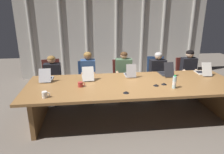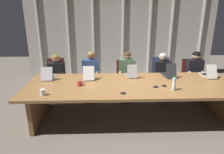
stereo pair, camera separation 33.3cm
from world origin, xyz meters
The scene contains 24 objects.
ground_plane centered at (0.00, 0.00, 0.00)m, with size 12.01×12.01×0.00m, color #6B6056.
conference_table centered at (0.00, 0.00, 0.61)m, with size 4.21×1.48×0.74m.
curtain_backdrop centered at (0.00, 2.85, 1.39)m, with size 6.00×0.17×2.77m.
laptop_left_end centered at (-1.75, 0.41, 0.80)m, with size 0.24×0.42×0.28m.
laptop_left_mid centered at (-0.89, 0.42, 0.80)m, with size 0.27×0.49×0.29m.
laptop_center centered at (0.04, 0.46, 0.80)m, with size 0.21×0.37×0.30m.
laptop_right_mid centered at (0.86, 0.46, 0.81)m, with size 0.24×0.47×0.33m.
laptop_right_end centered at (1.73, 0.42, 0.80)m, with size 0.24×0.47×0.30m.
office_chair_left_end centered at (-1.78, 1.17, 0.36)m, with size 0.60×0.61×0.97m.
office_chair_left_mid centered at (-0.90, 1.17, 0.34)m, with size 0.60×0.60×0.91m.
office_chair_center centered at (0.00, 1.17, 0.35)m, with size 0.60×0.60×0.93m.
office_chair_right_mid centered at (0.89, 1.17, 0.36)m, with size 0.60×0.60×0.98m.
office_chair_right_end centered at (1.72, 1.17, 0.35)m, with size 0.60×0.60×0.93m.
person_left_end centered at (-1.74, 1.01, 0.64)m, with size 0.39×0.55×1.12m.
person_left_mid centered at (-0.88, 1.01, 0.67)m, with size 0.36×0.55×1.19m.
person_center centered at (0.00, 1.01, 0.66)m, with size 0.44×0.57×1.17m.
person_right_mid centered at (0.89, 1.01, 0.65)m, with size 0.41×0.55×1.14m.
person_right_end centered at (1.72, 1.01, 0.67)m, with size 0.40×0.56×1.17m.
water_bottle_primary centered at (0.71, -0.35, 0.86)m, with size 0.07×0.07×0.26m.
coffee_mug_near centered at (-1.03, -0.07, 0.79)m, with size 0.14×0.09×0.09m.
coffee_mug_far centered at (-1.61, -0.51, 0.80)m, with size 0.14×0.09×0.11m.
conference_mic_left_side centered at (-0.22, -0.48, 0.76)m, with size 0.11×0.11×0.04m, color black.
conference_mic_middle centered at (0.60, -0.14, 0.76)m, with size 0.11×0.11×0.04m, color black.
conference_mic_right_side centered at (0.42, -0.19, 0.76)m, with size 0.11×0.11×0.04m, color black.
Camera 1 is at (-0.88, -3.76, 2.14)m, focal length 32.70 mm.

